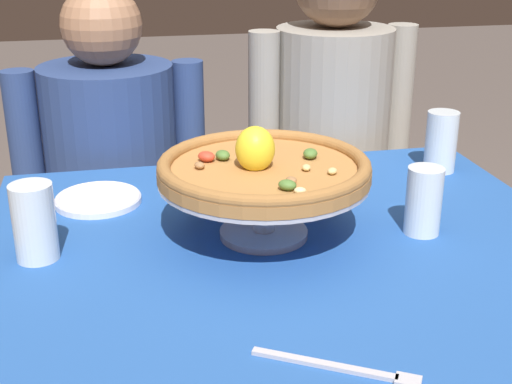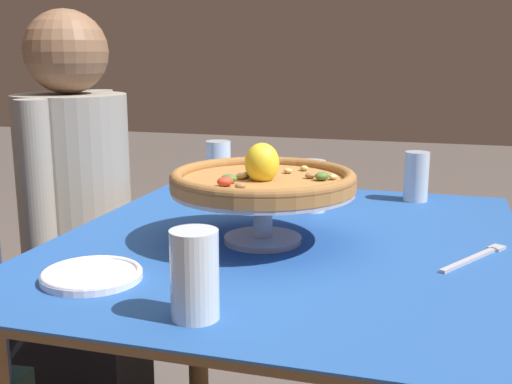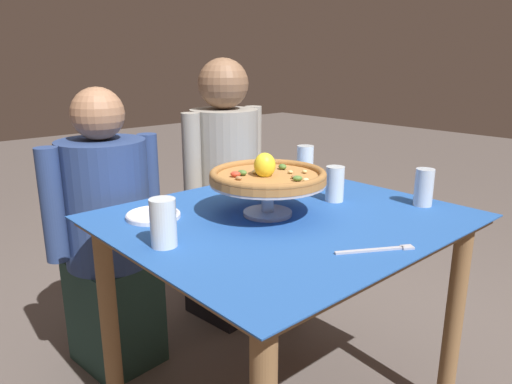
% 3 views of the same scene
% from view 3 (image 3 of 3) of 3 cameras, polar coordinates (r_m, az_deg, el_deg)
% --- Properties ---
extents(dining_table, '(1.06, 0.93, 0.74)m').
position_cam_3_polar(dining_table, '(1.57, 3.40, -6.94)').
color(dining_table, olive).
rests_on(dining_table, ground).
extents(pizza_stand, '(0.37, 0.37, 0.11)m').
position_cam_3_polar(pizza_stand, '(1.51, 1.42, 0.24)').
color(pizza_stand, '#B7B7C1').
rests_on(pizza_stand, dining_table).
extents(pizza, '(0.37, 0.37, 0.09)m').
position_cam_3_polar(pizza, '(1.50, 1.41, 2.03)').
color(pizza, '#AD753D').
rests_on(pizza, pizza_stand).
extents(water_glass_side_right, '(0.06, 0.06, 0.12)m').
position_cam_3_polar(water_glass_side_right, '(1.69, 9.41, 0.68)').
color(water_glass_side_right, silver).
rests_on(water_glass_side_right, dining_table).
extents(water_glass_side_left, '(0.07, 0.07, 0.13)m').
position_cam_3_polar(water_glass_side_left, '(1.29, -11.03, -3.94)').
color(water_glass_side_left, silver).
rests_on(water_glass_side_left, dining_table).
extents(water_glass_back_right, '(0.07, 0.07, 0.14)m').
position_cam_3_polar(water_glass_back_right, '(2.01, 5.89, 3.42)').
color(water_glass_back_right, silver).
rests_on(water_glass_back_right, dining_table).
extents(water_glass_front_right, '(0.06, 0.06, 0.13)m').
position_cam_3_polar(water_glass_front_right, '(1.71, 19.43, 0.26)').
color(water_glass_front_right, silver).
rests_on(water_glass_front_right, dining_table).
extents(side_plate, '(0.17, 0.17, 0.02)m').
position_cam_3_polar(side_plate, '(1.54, -12.20, -2.72)').
color(side_plate, white).
rests_on(side_plate, dining_table).
extents(dinner_fork, '(0.20, 0.13, 0.01)m').
position_cam_3_polar(dinner_fork, '(1.30, 14.51, -6.68)').
color(dinner_fork, '#B7B7C1').
rests_on(dinner_fork, dining_table).
extents(diner_left, '(0.49, 0.36, 1.13)m').
position_cam_3_polar(diner_left, '(1.97, -17.20, -5.44)').
color(diner_left, '#1E3833').
rests_on(diner_left, ground).
extents(diner_right, '(0.47, 0.34, 1.23)m').
position_cam_3_polar(diner_right, '(2.25, -3.69, -0.90)').
color(diner_right, black).
rests_on(diner_right, ground).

